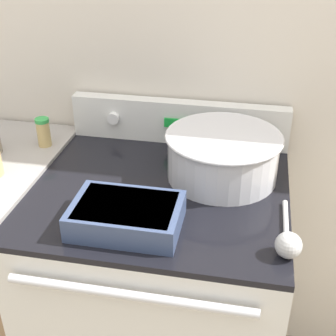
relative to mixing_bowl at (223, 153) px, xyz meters
The scene contains 7 objects.
kitchen_wall 0.41m from the mixing_bowl, 121.71° to the left, with size 8.00×0.05×2.50m.
stove_range 0.58m from the mixing_bowl, 149.42° to the right, with size 0.74×0.71×0.92m.
control_panel 0.27m from the mixing_bowl, 128.37° to the left, with size 0.74×0.07×0.15m.
mixing_bowl is the anchor object (origin of this frame).
casserole_dish 0.37m from the mixing_bowl, 125.78° to the right, with size 0.28×0.19×0.07m.
ladle 0.38m from the mixing_bowl, 59.93° to the right, with size 0.06×0.25×0.06m.
spice_jar_green_cap 0.61m from the mixing_bowl, behind, with size 0.05×0.05×0.10m.
Camera 1 is at (0.25, -0.79, 1.65)m, focal length 50.00 mm.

